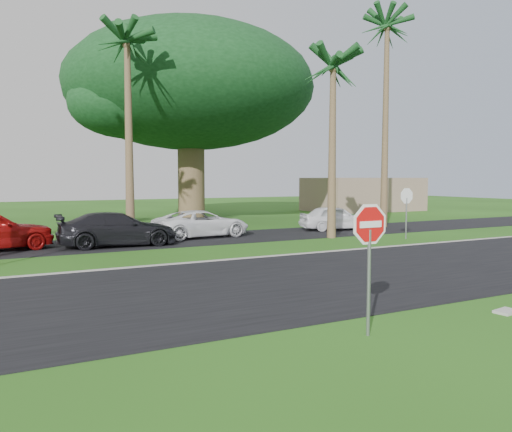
{
  "coord_description": "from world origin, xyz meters",
  "views": [
    {
      "loc": [
        -5.54,
        -10.2,
        2.94
      ],
      "look_at": [
        1.36,
        3.3,
        1.8
      ],
      "focal_mm": 35.0,
      "sensor_mm": 36.0,
      "label": 1
    }
  ],
  "objects": [
    {
      "name": "ground",
      "position": [
        0.0,
        0.0,
        0.0
      ],
      "size": [
        120.0,
        120.0,
        0.0
      ],
      "primitive_type": "plane",
      "color": "#224B12",
      "rests_on": "ground"
    },
    {
      "name": "road",
      "position": [
        0.0,
        2.0,
        0.01
      ],
      "size": [
        120.0,
        8.0,
        0.02
      ],
      "primitive_type": "cube",
      "color": "black",
      "rests_on": "ground"
    },
    {
      "name": "parking_strip",
      "position": [
        0.0,
        12.5,
        0.01
      ],
      "size": [
        120.0,
        5.0,
        0.02
      ],
      "primitive_type": "cube",
      "color": "black",
      "rests_on": "ground"
    },
    {
      "name": "curb",
      "position": [
        0.0,
        6.05,
        0.03
      ],
      "size": [
        120.0,
        0.12,
        0.06
      ],
      "primitive_type": "cube",
      "color": "gray",
      "rests_on": "ground"
    },
    {
      "name": "stop_sign_near",
      "position": [
        0.5,
        -3.0,
        1.77
      ],
      "size": [
        1.05,
        0.07,
        2.62
      ],
      "color": "gray",
      "rests_on": "ground"
    },
    {
      "name": "stop_sign_far",
      "position": [
        12.0,
        8.0,
        1.77
      ],
      "size": [
        1.05,
        0.07,
        2.62
      ],
      "rotation": [
        0.0,
        0.0,
        3.14
      ],
      "color": "gray",
      "rests_on": "ground"
    },
    {
      "name": "palm_center",
      "position": [
        0.0,
        14.0,
        9.16
      ],
      "size": [
        5.0,
        5.0,
        10.5
      ],
      "color": "brown",
      "rests_on": "ground"
    },
    {
      "name": "palm_right_near",
      "position": [
        9.0,
        10.0,
        8.19
      ],
      "size": [
        5.0,
        5.0,
        9.5
      ],
      "color": "brown",
      "rests_on": "ground"
    },
    {
      "name": "palm_right_far",
      "position": [
        15.0,
        13.0,
        11.58
      ],
      "size": [
        5.0,
        5.0,
        13.0
      ],
      "color": "brown",
      "rests_on": "ground"
    },
    {
      "name": "canopy_tree",
      "position": [
        6.0,
        22.0,
        8.95
      ],
      "size": [
        16.5,
        16.5,
        13.12
      ],
      "color": "brown",
      "rests_on": "ground"
    },
    {
      "name": "building_far",
      "position": [
        24.0,
        26.0,
        1.5
      ],
      "size": [
        10.0,
        6.0,
        3.0
      ],
      "primitive_type": "cube",
      "color": "gray",
      "rests_on": "ground"
    },
    {
      "name": "car_dark",
      "position": [
        -1.1,
        11.69,
        0.73
      ],
      "size": [
        5.14,
        2.28,
        1.47
      ],
      "primitive_type": "imported",
      "rotation": [
        0.0,
        0.0,
        1.53
      ],
      "color": "black",
      "rests_on": "ground"
    },
    {
      "name": "car_minivan",
      "position": [
        3.35,
        13.11,
        0.67
      ],
      "size": [
        5.05,
        2.74,
        1.34
      ],
      "primitive_type": "imported",
      "rotation": [
        0.0,
        0.0,
        1.68
      ],
      "color": "white",
      "rests_on": "ground"
    },
    {
      "name": "car_pickup",
      "position": [
        11.35,
        12.88,
        0.69
      ],
      "size": [
        4.32,
        2.51,
        1.38
      ],
      "primitive_type": "imported",
      "rotation": [
        0.0,
        0.0,
        1.34
      ],
      "color": "white",
      "rests_on": "ground"
    },
    {
      "name": "utility_slab",
      "position": [
        4.25,
        -3.13,
        0.03
      ],
      "size": [
        0.6,
        0.43,
        0.06
      ],
      "primitive_type": "cube",
      "rotation": [
        0.0,
        0.0,
        0.16
      ],
      "color": "#A2A39A",
      "rests_on": "ground"
    }
  ]
}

